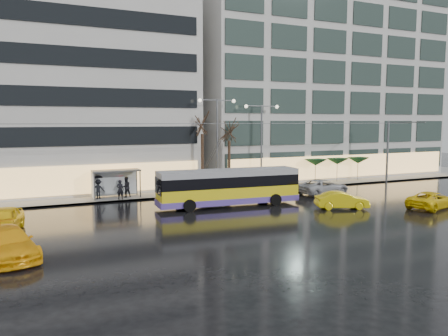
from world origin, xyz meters
TOP-DOWN VIEW (x-y plane):
  - ground at (0.00, 0.00)m, footprint 140.00×140.00m
  - sidewalk at (2.00, 14.00)m, footprint 80.00×10.00m
  - kerb at (2.00, 9.05)m, footprint 80.00×0.10m
  - building_left at (-16.00, 19.00)m, footprint 34.00×14.00m
  - building_right at (19.00, 19.00)m, footprint 32.00×14.00m
  - trolleybus at (-0.11, 3.50)m, footprint 11.96×4.95m
  - catenary at (1.00, 7.94)m, footprint 42.24×5.12m
  - bus_shelter at (-8.38, 10.69)m, footprint 4.20×1.60m
  - street_lamp_near at (2.00, 10.80)m, footprint 3.96×0.36m
  - street_lamp_far at (7.00, 10.80)m, footprint 3.96×0.36m
  - tree_a at (0.50, 11.00)m, footprint 3.20×3.20m
  - tree_b at (3.50, 11.20)m, footprint 3.20×3.20m
  - parasol_a at (14.00, 11.00)m, footprint 2.50×2.50m
  - parasol_b at (17.00, 11.00)m, footprint 2.50×2.50m
  - parasol_c at (20.00, 11.00)m, footprint 2.50×2.50m
  - taxi_a at (-16.75, 1.21)m, footprint 2.83×5.04m
  - taxi_b at (7.68, -1.29)m, footprint 4.42×2.87m
  - taxi_c at (14.43, -4.11)m, footprint 5.30×3.39m
  - taxi_d at (-16.25, -4.51)m, footprint 3.56×5.77m
  - sedan_silver at (10.56, 5.00)m, footprint 5.48×2.96m
  - pedestrian_a at (-7.88, 9.40)m, footprint 1.28×1.29m
  - pedestrian_b at (-7.18, 10.34)m, footprint 0.99×0.82m
  - pedestrian_c at (-9.57, 10.56)m, footprint 1.27×1.06m

SIDE VIEW (x-z plane):
  - ground at x=0.00m, z-range 0.00..0.00m
  - sidewalk at x=2.00m, z-range 0.00..0.15m
  - kerb at x=2.00m, z-range 0.00..0.15m
  - taxi_c at x=14.43m, z-range 0.00..1.36m
  - taxi_b at x=7.68m, z-range 0.00..1.38m
  - sedan_silver at x=10.56m, z-range 0.00..1.46m
  - taxi_d at x=-16.25m, z-range 0.00..1.56m
  - taxi_a at x=-16.75m, z-range 0.00..1.62m
  - pedestrian_b at x=-7.18m, z-range 0.15..2.00m
  - pedestrian_c at x=-9.57m, z-range 0.21..2.32m
  - trolleybus at x=-0.11m, z-range -1.26..4.23m
  - pedestrian_a at x=-7.88m, z-range 0.49..2.68m
  - bus_shelter at x=-8.38m, z-range 0.71..3.22m
  - parasol_a at x=14.00m, z-range 1.12..3.77m
  - parasol_b at x=17.00m, z-range 1.12..3.77m
  - parasol_c at x=20.00m, z-range 1.12..3.77m
  - catenary at x=1.00m, z-range 0.75..7.75m
  - street_lamp_far at x=7.00m, z-range 1.45..9.98m
  - street_lamp_near at x=2.00m, z-range 1.48..10.51m
  - tree_b at x=3.50m, z-range 2.55..10.25m
  - tree_a at x=0.50m, z-range 2.89..11.29m
  - building_left at x=-16.00m, z-range 0.15..22.15m
  - building_right at x=19.00m, z-range 0.15..25.15m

